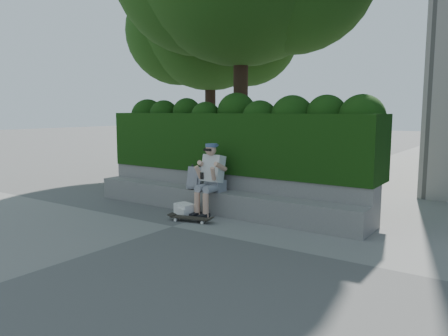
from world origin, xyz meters
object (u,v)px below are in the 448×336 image
Objects in this scene: skateboard at (191,218)px; backpack_plaid at (196,178)px; person at (211,177)px; backpack_ground at (185,210)px.

backpack_plaid is (-0.44, 0.71, 0.60)m from skateboard.
person is 0.46m from backpack_plaid.
backpack_plaid is 0.71m from backpack_ground.
backpack_plaid is 1.19× the size of backpack_ground.
backpack_ground is at bearing -89.76° from backpack_plaid.
backpack_plaid is at bearing 169.55° from person.
person is 0.93m from skateboard.
backpack_plaid is at bearing 109.11° from skateboard.
person is at bearing -19.83° from backpack_plaid.
person is at bearing 77.31° from skateboard.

